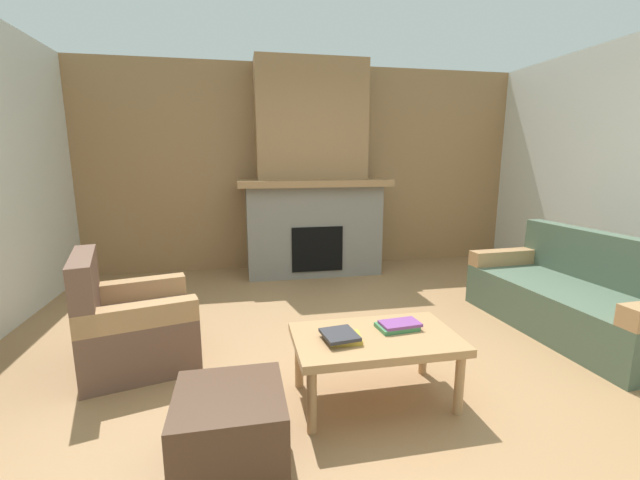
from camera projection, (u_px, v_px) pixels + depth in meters
The scene contains 9 objects.
ground at pixel (374, 364), 3.03m from camera, with size 9.00×9.00×0.00m, color #9E754C.
wall_back_wood_panel at pixel (307, 169), 5.65m from camera, with size 6.00×0.12×2.70m, color #997047.
fireplace at pixel (312, 184), 5.32m from camera, with size 1.90×0.82×2.70m.
couch at pixel (576, 299), 3.58m from camera, with size 0.94×1.84×0.85m.
armchair at pixel (131, 326), 2.98m from camera, with size 0.93×0.93×0.85m.
coffee_table at pixel (375, 343), 2.52m from camera, with size 1.00×0.60×0.43m.
ottoman at pixel (231, 431), 1.98m from camera, with size 0.52×0.52×0.40m, color #4C3323.
book_stack_near_edge at pixel (342, 336), 2.43m from camera, with size 0.25×0.24×0.05m.
book_stack_center at pixel (398, 325), 2.59m from camera, with size 0.28×0.19×0.05m.
Camera 1 is at (-0.94, -2.66, 1.49)m, focal length 23.02 mm.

